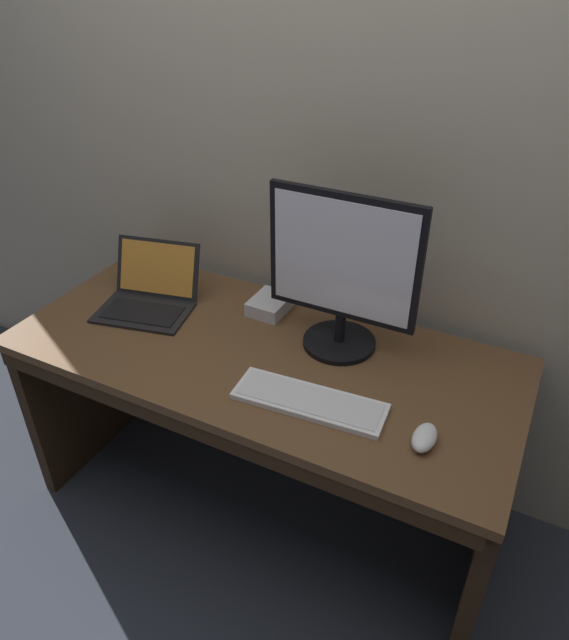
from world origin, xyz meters
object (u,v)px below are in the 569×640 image
computer_mouse (424,438)px  external_monitor (342,276)px  wired_keyboard (309,401)px  external_drive_box (270,305)px  laptop_black (150,293)px

computer_mouse → external_monitor: bearing=141.4°
wired_keyboard → computer_mouse: (0.33, -0.01, 0.01)m
external_drive_box → wired_keyboard: bearing=-49.1°
computer_mouse → external_drive_box: external_drive_box is taller
laptop_black → computer_mouse: 1.08m
wired_keyboard → external_monitor: bearing=96.9°
external_monitor → computer_mouse: 0.53m
external_drive_box → computer_mouse: bearing=-30.4°
laptop_black → computer_mouse: laptop_black is taller
wired_keyboard → computer_mouse: size_ratio=4.05×
laptop_black → external_monitor: bearing=6.0°
external_monitor → external_drive_box: bearing=163.7°
laptop_black → external_drive_box: size_ratio=2.45×
wired_keyboard → laptop_black: bearing=163.0°
external_monitor → wired_keyboard: (0.04, -0.29, -0.25)m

